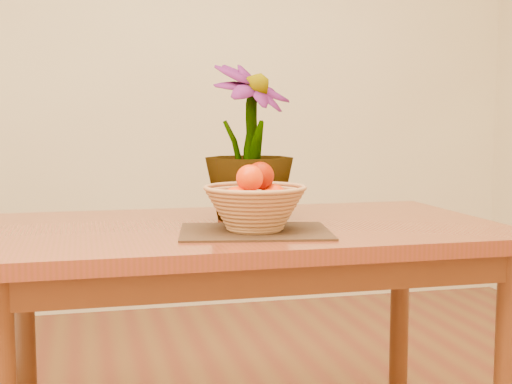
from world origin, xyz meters
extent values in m
cube|color=#FFF1C2|center=(0.00, 2.25, 1.35)|extent=(4.00, 0.02, 2.70)
cube|color=maroon|center=(0.00, 0.30, 0.73)|extent=(1.40, 0.80, 0.04)
cube|color=#552C13|center=(0.00, 0.30, 0.67)|extent=(1.28, 0.68, 0.08)
cylinder|color=#552C13|center=(0.62, -0.02, 0.35)|extent=(0.06, 0.06, 0.71)
cylinder|color=#552C13|center=(-0.62, 0.62, 0.35)|extent=(0.06, 0.06, 0.71)
cylinder|color=#552C13|center=(0.62, 0.62, 0.35)|extent=(0.06, 0.06, 0.71)
cube|color=#352113|center=(-0.01, 0.16, 0.75)|extent=(0.43, 0.35, 0.01)
cylinder|color=#A96F46|center=(-0.01, 0.16, 0.76)|extent=(0.13, 0.13, 0.01)
sphere|color=#F13A03|center=(-0.01, 0.16, 0.83)|extent=(0.06, 0.06, 0.06)
sphere|color=#F13A03|center=(0.04, 0.18, 0.84)|extent=(0.07, 0.07, 0.07)
sphere|color=#F13A03|center=(-0.03, 0.21, 0.83)|extent=(0.07, 0.07, 0.07)
sphere|color=#F13A03|center=(-0.06, 0.13, 0.84)|extent=(0.07, 0.07, 0.07)
sphere|color=#F13A03|center=(0.01, 0.10, 0.83)|extent=(0.07, 0.07, 0.07)
sphere|color=#F13A03|center=(0.01, 0.18, 0.89)|extent=(0.07, 0.07, 0.07)
sphere|color=#F13A03|center=(-0.03, 0.13, 0.89)|extent=(0.07, 0.07, 0.07)
sphere|color=#F13A03|center=(0.01, 0.18, 0.89)|extent=(0.07, 0.07, 0.07)
imported|color=#174B15|center=(0.03, 0.38, 0.98)|extent=(0.35, 0.35, 0.45)
camera|label=1|loc=(-0.44, -1.60, 1.05)|focal=50.00mm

